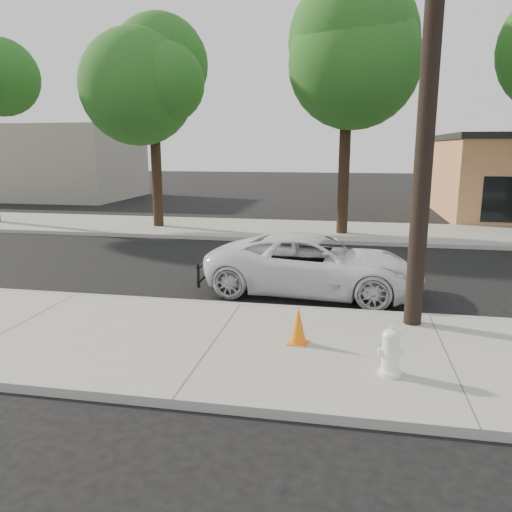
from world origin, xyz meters
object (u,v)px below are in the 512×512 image
utility_pole (429,81)px  fire_hydrant (391,353)px  traffic_cone (298,326)px  police_cruiser (314,264)px

utility_pole → fire_hydrant: bearing=-103.9°
fire_hydrant → traffic_cone: (-1.51, 0.98, -0.04)m
fire_hydrant → traffic_cone: bearing=140.6°
fire_hydrant → utility_pole: bearing=69.7°
utility_pole → fire_hydrant: (-0.60, -2.44, -4.20)m
police_cruiser → traffic_cone: police_cruiser is taller
utility_pole → police_cruiser: bearing=133.2°
police_cruiser → fire_hydrant: bearing=-157.1°
utility_pole → fire_hydrant: size_ratio=12.35×
police_cruiser → fire_hydrant: (1.51, -4.69, -0.23)m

